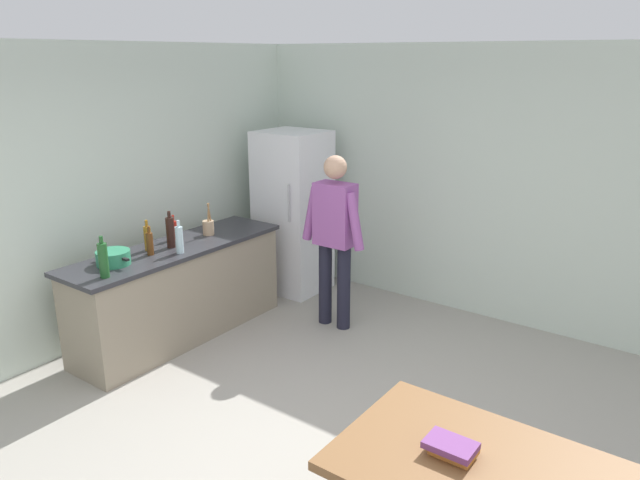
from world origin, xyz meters
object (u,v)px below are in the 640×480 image
at_px(bottle_wine_green, 103,260).
at_px(bottle_sauce_red, 174,230).
at_px(person, 335,231).
at_px(utensil_jar, 208,227).
at_px(bottle_wine_dark, 170,232).
at_px(book_stack, 452,448).
at_px(cooking_pot, 113,258).
at_px(refrigerator, 293,212).
at_px(bottle_oil_amber, 148,238).
at_px(bottle_water_clear, 179,239).
at_px(bottle_beer_brown, 150,243).

xyz_separation_m(bottle_wine_green, bottle_sauce_red, (-0.34, 1.00, -0.05)).
bearing_deg(bottle_sauce_red, person, 37.14).
xyz_separation_m(utensil_jar, bottle_wine_dark, (0.02, -0.48, 0.07)).
xyz_separation_m(bottle_sauce_red, book_stack, (3.39, -1.23, -0.21)).
distance_m(bottle_wine_green, book_stack, 3.08).
xyz_separation_m(person, book_stack, (2.18, -2.15, -0.19)).
height_order(utensil_jar, bottle_sauce_red, utensil_jar).
height_order(cooking_pot, bottle_wine_dark, bottle_wine_dark).
bearing_deg(refrigerator, person, -30.23).
relative_size(person, bottle_sauce_red, 7.08).
bearing_deg(bottle_oil_amber, bottle_wine_dark, 60.15).
height_order(utensil_jar, bottle_wine_dark, bottle_wine_dark).
relative_size(bottle_wine_dark, book_stack, 1.43).
bearing_deg(bottle_sauce_red, refrigerator, 79.76).
height_order(refrigerator, bottle_wine_dark, refrigerator).
xyz_separation_m(bottle_oil_amber, book_stack, (3.33, -0.88, -0.23)).
relative_size(utensil_jar, bottle_wine_dark, 0.94).
bearing_deg(book_stack, bottle_water_clear, 161.96).
distance_m(bottle_oil_amber, bottle_sauce_red, 0.36).
height_order(bottle_water_clear, bottle_wine_green, bottle_wine_green).
height_order(refrigerator, bottle_oil_amber, refrigerator).
bearing_deg(cooking_pot, bottle_wine_dark, 87.55).
xyz_separation_m(bottle_water_clear, bottle_oil_amber, (-0.29, -0.11, -0.01)).
xyz_separation_m(refrigerator, person, (0.95, -0.55, 0.08)).
distance_m(bottle_water_clear, book_stack, 3.21).
distance_m(utensil_jar, bottle_wine_green, 1.32).
xyz_separation_m(bottle_wine_dark, bottle_water_clear, (0.19, -0.06, -0.02)).
bearing_deg(refrigerator, bottle_oil_amber, -96.48).
xyz_separation_m(bottle_wine_dark, bottle_sauce_red, (-0.16, 0.17, -0.05)).
bearing_deg(bottle_water_clear, bottle_beer_brown, -132.24).
relative_size(cooking_pot, bottle_sauce_red, 1.67).
relative_size(refrigerator, bottle_wine_green, 5.29).
bearing_deg(utensil_jar, bottle_wine_dark, -87.98).
xyz_separation_m(utensil_jar, bottle_sauce_red, (-0.14, -0.31, 0.02)).
bearing_deg(bottle_water_clear, bottle_sauce_red, 146.03).
distance_m(cooking_pot, bottle_wine_dark, 0.60).
height_order(person, bottle_water_clear, person).
bearing_deg(bottle_water_clear, bottle_wine_dark, 161.78).
relative_size(refrigerator, bottle_beer_brown, 6.92).
xyz_separation_m(cooking_pot, bottle_sauce_red, (-0.13, 0.77, 0.04)).
xyz_separation_m(refrigerator, bottle_wine_dark, (-0.11, -1.65, 0.15)).
relative_size(utensil_jar, bottle_wine_green, 0.94).
bearing_deg(bottle_beer_brown, bottle_wine_green, -74.73).
xyz_separation_m(cooking_pot, bottle_water_clear, (0.22, 0.53, 0.07)).
bearing_deg(utensil_jar, person, 29.72).
bearing_deg(bottle_sauce_red, utensil_jar, 65.11).
bearing_deg(bottle_wine_dark, bottle_water_clear, -18.22).
bearing_deg(bottle_wine_green, bottle_sauce_red, 108.69).
relative_size(person, bottle_wine_green, 5.00).
xyz_separation_m(person, bottle_beer_brown, (-1.04, -1.35, 0.03)).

